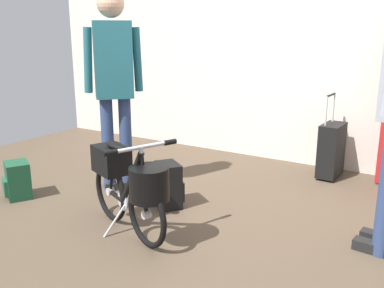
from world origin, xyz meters
name	(u,v)px	position (x,y,z in m)	size (l,w,h in m)	color
ground_plane	(193,220)	(0.00, 0.00, 0.00)	(6.47, 6.47, 0.00)	brown
back_wall	(290,17)	(0.00, 1.93, 1.56)	(6.47, 0.10, 3.12)	silver
folding_bike_foreground	(130,183)	(-0.25, -0.43, 0.38)	(0.94, 0.56, 0.71)	black
visitor_near_wall	(114,79)	(-0.95, 0.22, 1.01)	(0.40, 0.41, 1.74)	navy
rolling_suitcase	(331,150)	(0.62, 1.58, 0.28)	(0.19, 0.37, 0.83)	black
backpack_on_floor	(17,180)	(-1.54, -0.41, 0.16)	(0.30, 0.29, 0.32)	#19472D
handbag_on_floor	(169,185)	(-0.31, 0.13, 0.18)	(0.29, 0.28, 0.37)	black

